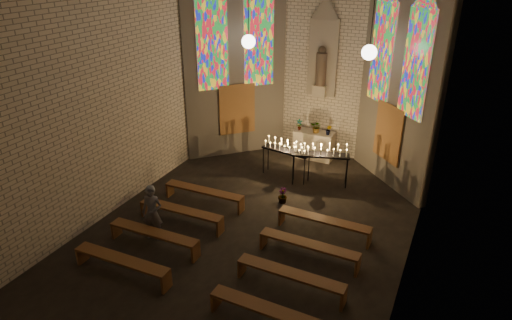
% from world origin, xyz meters
% --- Properties ---
extents(floor, '(12.00, 12.00, 0.00)m').
position_xyz_m(floor, '(0.00, 0.00, 0.00)').
color(floor, black).
rests_on(floor, ground).
extents(room, '(8.22, 12.43, 7.00)m').
position_xyz_m(room, '(-0.00, 3.37, 3.72)').
color(room, beige).
rests_on(room, ground).
extents(altar, '(1.40, 0.60, 1.00)m').
position_xyz_m(altar, '(0.00, 5.45, 0.50)').
color(altar, '#AFA38F').
rests_on(altar, ground).
extents(flower_vase_left, '(0.25, 0.21, 0.40)m').
position_xyz_m(flower_vase_left, '(-0.55, 5.38, 1.20)').
color(flower_vase_left, '#4C723F').
rests_on(flower_vase_left, altar).
extents(flower_vase_center, '(0.42, 0.38, 0.44)m').
position_xyz_m(flower_vase_center, '(0.10, 5.38, 1.22)').
color(flower_vase_center, '#4C723F').
rests_on(flower_vase_center, altar).
extents(flower_vase_right, '(0.21, 0.18, 0.37)m').
position_xyz_m(flower_vase_right, '(0.53, 5.37, 1.19)').
color(flower_vase_right, '#4C723F').
rests_on(flower_vase_right, altar).
extents(aisle_flower_pot, '(0.32, 0.32, 0.47)m').
position_xyz_m(aisle_flower_pot, '(0.23, 2.01, 0.24)').
color(aisle_flower_pot, '#4C723F').
rests_on(aisle_flower_pot, ground).
extents(votive_stand_left, '(1.67, 0.60, 1.20)m').
position_xyz_m(votive_stand_left, '(-0.33, 3.60, 1.03)').
color(votive_stand_left, black).
rests_on(votive_stand_left, ground).
extents(votive_stand_right, '(1.83, 0.92, 1.31)m').
position_xyz_m(votive_stand_right, '(0.83, 3.60, 1.12)').
color(votive_stand_right, black).
rests_on(votive_stand_right, ground).
extents(pew_left_0, '(2.47, 0.39, 0.47)m').
position_xyz_m(pew_left_0, '(-1.83, 0.96, 0.39)').
color(pew_left_0, '#533117').
rests_on(pew_left_0, ground).
extents(pew_right_0, '(2.47, 0.39, 0.47)m').
position_xyz_m(pew_right_0, '(1.83, 0.96, 0.39)').
color(pew_right_0, '#533117').
rests_on(pew_right_0, ground).
extents(pew_left_1, '(2.47, 0.39, 0.47)m').
position_xyz_m(pew_left_1, '(-1.83, -0.24, 0.39)').
color(pew_left_1, '#533117').
rests_on(pew_left_1, ground).
extents(pew_right_1, '(2.47, 0.39, 0.47)m').
position_xyz_m(pew_right_1, '(1.83, -0.24, 0.39)').
color(pew_right_1, '#533117').
rests_on(pew_right_1, ground).
extents(pew_left_2, '(2.47, 0.39, 0.47)m').
position_xyz_m(pew_left_2, '(-1.83, -1.44, 0.39)').
color(pew_left_2, '#533117').
rests_on(pew_left_2, ground).
extents(pew_right_2, '(2.47, 0.39, 0.47)m').
position_xyz_m(pew_right_2, '(1.83, -1.44, 0.39)').
color(pew_right_2, '#533117').
rests_on(pew_right_2, ground).
extents(pew_left_3, '(2.47, 0.39, 0.47)m').
position_xyz_m(pew_left_3, '(-1.83, -2.64, 0.39)').
color(pew_left_3, '#533117').
rests_on(pew_left_3, ground).
extents(pew_right_3, '(2.47, 0.39, 0.47)m').
position_xyz_m(pew_right_3, '(1.83, -2.64, 0.39)').
color(pew_right_3, '#533117').
rests_on(pew_right_3, ground).
extents(visitor, '(0.61, 0.47, 1.50)m').
position_xyz_m(visitor, '(-2.11, -1.08, 0.75)').
color(visitor, '#54545F').
rests_on(visitor, ground).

